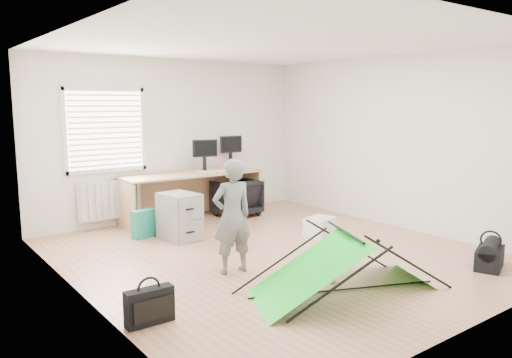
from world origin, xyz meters
TOP-DOWN VIEW (x-y plane):
  - ground at (0.00, 0.00)m, footprint 5.50×5.50m
  - back_wall at (0.00, 2.75)m, footprint 5.00×0.02m
  - window at (-1.20, 2.71)m, footprint 1.20×0.06m
  - radiator at (-1.20, 2.67)m, footprint 1.00×0.12m
  - desk at (0.10, 2.32)m, footprint 2.39×0.82m
  - filing_cabinet at (-0.66, 1.37)m, footprint 0.51×0.64m
  - monitor_left at (0.36, 2.33)m, footprint 0.43×0.23m
  - monitor_right at (1.06, 2.58)m, footprint 0.44×0.11m
  - keyboard at (0.45, 2.26)m, footprint 0.51×0.28m
  - thermos at (0.72, 2.37)m, footprint 0.09×0.09m
  - office_chair at (0.88, 2.14)m, footprint 0.76×0.78m
  - person at (-0.85, -0.27)m, footprint 0.53×0.38m
  - kite at (-0.25, -1.46)m, footprint 2.27×1.65m
  - storage_crate at (1.16, 0.34)m, footprint 0.53×0.43m
  - tote_bag at (-1.04, 1.78)m, footprint 0.37×0.22m
  - laptop_bag at (-2.23, -0.96)m, footprint 0.45×0.15m
  - white_box at (-0.17, -1.19)m, footprint 0.09×0.09m
  - duffel_bag at (1.72, -2.00)m, footprint 0.62×0.47m

SIDE VIEW (x-z plane):
  - ground at x=0.00m, z-range 0.00..0.00m
  - white_box at x=-0.17m, z-range 0.00..0.09m
  - duffel_bag at x=1.72m, z-range 0.00..0.24m
  - storage_crate at x=1.16m, z-range 0.00..0.26m
  - laptop_bag at x=-2.23m, z-range 0.00..0.33m
  - tote_bag at x=-1.04m, z-range 0.00..0.42m
  - kite at x=-0.25m, z-range 0.00..0.64m
  - office_chair at x=0.88m, z-range 0.00..0.65m
  - filing_cabinet at x=-0.66m, z-range 0.00..0.68m
  - desk at x=0.10m, z-range 0.00..0.81m
  - radiator at x=-1.20m, z-range 0.15..0.75m
  - person at x=-0.85m, z-range 0.00..1.34m
  - keyboard at x=0.45m, z-range 0.81..0.83m
  - thermos at x=0.72m, z-range 0.81..1.05m
  - monitor_left at x=0.36m, z-range 0.81..1.21m
  - monitor_right at x=1.06m, z-range 0.81..1.23m
  - back_wall at x=0.00m, z-range 0.00..2.70m
  - window at x=-1.20m, z-range 0.95..2.15m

